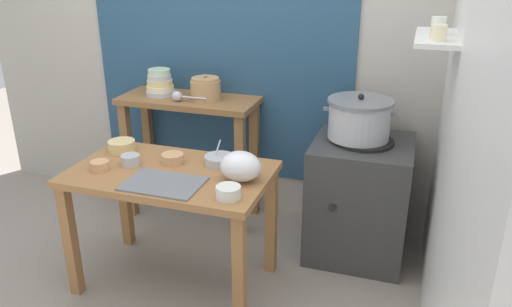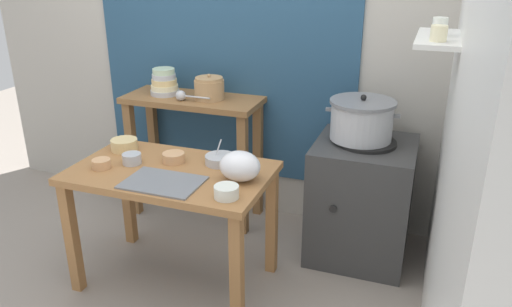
# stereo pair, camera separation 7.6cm
# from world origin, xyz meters

# --- Properties ---
(ground_plane) EXTENTS (9.00, 9.00, 0.00)m
(ground_plane) POSITION_xyz_m (0.00, 0.00, 0.00)
(ground_plane) COLOR gray
(wall_back) EXTENTS (4.40, 0.12, 2.60)m
(wall_back) POSITION_xyz_m (0.08, 1.10, 1.30)
(wall_back) COLOR #B2ADA3
(wall_back) RESTS_ON ground
(wall_right) EXTENTS (0.30, 3.20, 2.60)m
(wall_right) POSITION_xyz_m (1.40, 0.20, 1.30)
(wall_right) COLOR white
(wall_right) RESTS_ON ground
(prep_table) EXTENTS (1.10, 0.66, 0.72)m
(prep_table) POSITION_xyz_m (-0.05, 0.04, 0.61)
(prep_table) COLOR #9E6B3D
(prep_table) RESTS_ON ground
(back_shelf_table) EXTENTS (0.96, 0.40, 0.90)m
(back_shelf_table) POSITION_xyz_m (-0.30, 0.83, 0.68)
(back_shelf_table) COLOR olive
(back_shelf_table) RESTS_ON ground
(stove_block) EXTENTS (0.60, 0.61, 0.78)m
(stove_block) POSITION_xyz_m (0.92, 0.70, 0.38)
(stove_block) COLOR #383838
(stove_block) RESTS_ON ground
(steamer_pot) EXTENTS (0.44, 0.39, 0.28)m
(steamer_pot) POSITION_xyz_m (0.88, 0.72, 0.90)
(steamer_pot) COLOR #B7BABF
(steamer_pot) RESTS_ON stove_block
(clay_pot) EXTENTS (0.20, 0.20, 0.18)m
(clay_pot) POSITION_xyz_m (-0.17, 0.83, 0.97)
(clay_pot) COLOR tan
(clay_pot) RESTS_ON back_shelf_table
(bowl_stack_enamel) EXTENTS (0.20, 0.20, 0.18)m
(bowl_stack_enamel) POSITION_xyz_m (-0.52, 0.83, 0.98)
(bowl_stack_enamel) COLOR #B7BABF
(bowl_stack_enamel) RESTS_ON back_shelf_table
(ladle) EXTENTS (0.25, 0.07, 0.07)m
(ladle) POSITION_xyz_m (-0.33, 0.73, 0.93)
(ladle) COLOR #B7BABF
(ladle) RESTS_ON back_shelf_table
(serving_tray) EXTENTS (0.40, 0.28, 0.01)m
(serving_tray) POSITION_xyz_m (0.00, -0.13, 0.72)
(serving_tray) COLOR slate
(serving_tray) RESTS_ON prep_table
(plastic_bag) EXTENTS (0.22, 0.18, 0.16)m
(plastic_bag) POSITION_xyz_m (0.36, 0.04, 0.80)
(plastic_bag) COLOR white
(plastic_bag) RESTS_ON prep_table
(prep_bowl_0) EXTENTS (0.12, 0.12, 0.06)m
(prep_bowl_0) POSITION_xyz_m (0.37, -0.17, 0.75)
(prep_bowl_0) COLOR silver
(prep_bowl_0) RESTS_ON prep_table
(prep_bowl_1) EXTENTS (0.13, 0.13, 0.05)m
(prep_bowl_1) POSITION_xyz_m (-0.08, 0.14, 0.75)
(prep_bowl_1) COLOR tan
(prep_bowl_1) RESTS_ON prep_table
(prep_bowl_2) EXTENTS (0.16, 0.16, 0.07)m
(prep_bowl_2) POSITION_xyz_m (-0.45, 0.21, 0.76)
(prep_bowl_2) COLOR #E5C684
(prep_bowl_2) RESTS_ON prep_table
(prep_bowl_3) EXTENTS (0.11, 0.11, 0.06)m
(prep_bowl_3) POSITION_xyz_m (-0.29, 0.04, 0.75)
(prep_bowl_3) COLOR #B7BABF
(prep_bowl_3) RESTS_ON prep_table
(prep_bowl_4) EXTENTS (0.17, 0.17, 0.13)m
(prep_bowl_4) POSITION_xyz_m (0.18, 0.21, 0.75)
(prep_bowl_4) COLOR #B7BABF
(prep_bowl_4) RESTS_ON prep_table
(prep_bowl_5) EXTENTS (0.10, 0.10, 0.05)m
(prep_bowl_5) POSITION_xyz_m (-0.42, -0.07, 0.75)
(prep_bowl_5) COLOR tan
(prep_bowl_5) RESTS_ON prep_table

